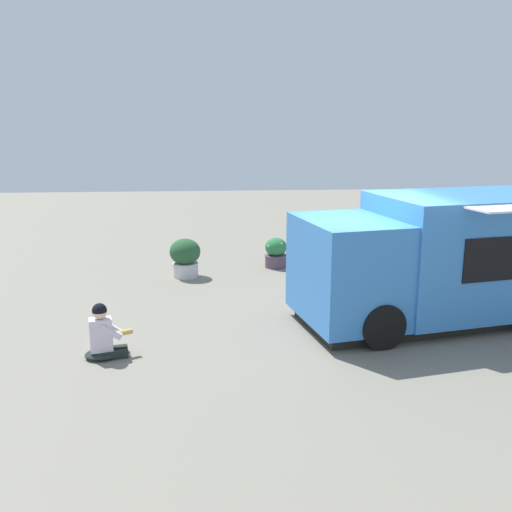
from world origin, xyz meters
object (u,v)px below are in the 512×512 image
object	(u,v)px
planter_flowering_far	(185,257)
planter_flowering_near	(276,253)
person_customer	(103,336)
food_truck	(440,261)

from	to	relation	value
planter_flowering_far	planter_flowering_near	bearing A→B (deg)	18.12
person_customer	planter_flowering_near	bearing A→B (deg)	58.38
person_customer	planter_flowering_near	distance (m)	6.12
person_customer	planter_flowering_far	xyz separation A→B (m)	(1.04, 4.50, 0.13)
food_truck	planter_flowering_near	world-z (taller)	food_truck
food_truck	planter_flowering_near	bearing A→B (deg)	121.72
food_truck	planter_flowering_far	xyz separation A→B (m)	(-4.62, 3.26, -0.62)
food_truck	planter_flowering_far	size ratio (longest dim) A/B	5.81
food_truck	planter_flowering_far	bearing A→B (deg)	144.84
person_customer	planter_flowering_near	xyz separation A→B (m)	(3.21, 5.21, 0.02)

